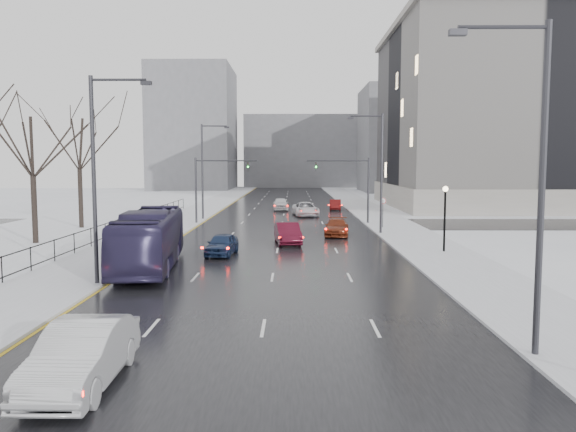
{
  "coord_description": "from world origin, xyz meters",
  "views": [
    {
      "loc": [
        1.06,
        -6.58,
        5.88
      ],
      "look_at": [
        0.74,
        29.8,
        2.5
      ],
      "focal_mm": 35.0,
      "sensor_mm": 36.0,
      "label": 1
    }
  ],
  "objects_px": {
    "tree_park_e": "(82,229)",
    "streetlight_r_near": "(535,173)",
    "sedan_right_near": "(288,233)",
    "sedan_right_distant": "(335,205)",
    "streetlight_l_far": "(204,166)",
    "no_uturn_sign": "(383,204)",
    "lamppost_r_mid": "(445,209)",
    "sedan_right_far": "(337,227)",
    "sedan_left_near": "(82,355)",
    "bus": "(150,239)",
    "sedan_center_near": "(222,244)",
    "sedan_right_cross": "(306,209)",
    "tree_park_d": "(36,244)",
    "streetlight_l_near": "(98,170)",
    "mast_signal_right": "(357,182)",
    "streetlight_r_mid": "(379,167)",
    "mast_signal_left": "(207,182)",
    "sedan_center_far": "(281,204)"
  },
  "relations": [
    {
      "from": "streetlight_l_far",
      "to": "sedan_right_cross",
      "type": "relative_size",
      "value": 1.79
    },
    {
      "from": "sedan_right_near",
      "to": "bus",
      "type": "bearing_deg",
      "value": -135.68
    },
    {
      "from": "tree_park_e",
      "to": "lamppost_r_mid",
      "type": "xyz_separation_m",
      "value": [
        29.2,
        -14.0,
        2.94
      ]
    },
    {
      "from": "streetlight_l_far",
      "to": "mast_signal_right",
      "type": "relative_size",
      "value": 1.54
    },
    {
      "from": "sedan_right_cross",
      "to": "sedan_right_near",
      "type": "bearing_deg",
      "value": -101.49
    },
    {
      "from": "mast_signal_left",
      "to": "sedan_left_near",
      "type": "distance_m",
      "value": 40.49
    },
    {
      "from": "tree_park_e",
      "to": "sedan_right_near",
      "type": "distance_m",
      "value": 21.29
    },
    {
      "from": "streetlight_r_near",
      "to": "sedan_left_near",
      "type": "bearing_deg",
      "value": -169.87
    },
    {
      "from": "tree_park_e",
      "to": "sedan_right_distant",
      "type": "bearing_deg",
      "value": 39.88
    },
    {
      "from": "tree_park_e",
      "to": "sedan_right_cross",
      "type": "relative_size",
      "value": 2.42
    },
    {
      "from": "streetlight_l_near",
      "to": "sedan_center_far",
      "type": "relative_size",
      "value": 2.13
    },
    {
      "from": "no_uturn_sign",
      "to": "sedan_right_far",
      "type": "xyz_separation_m",
      "value": [
        -4.54,
        -4.95,
        -1.58
      ]
    },
    {
      "from": "streetlight_r_near",
      "to": "streetlight_r_mid",
      "type": "xyz_separation_m",
      "value": [
        0.0,
        30.0,
        0.0
      ]
    },
    {
      "from": "streetlight_r_mid",
      "to": "lamppost_r_mid",
      "type": "bearing_deg",
      "value": -74.18
    },
    {
      "from": "streetlight_l_far",
      "to": "no_uturn_sign",
      "type": "height_order",
      "value": "streetlight_l_far"
    },
    {
      "from": "streetlight_r_mid",
      "to": "streetlight_l_far",
      "type": "distance_m",
      "value": 20.27
    },
    {
      "from": "mast_signal_left",
      "to": "sedan_right_far",
      "type": "relative_size",
      "value": 1.38
    },
    {
      "from": "sedan_left_near",
      "to": "lamppost_r_mid",
      "type": "bearing_deg",
      "value": 54.52
    },
    {
      "from": "tree_park_d",
      "to": "sedan_right_far",
      "type": "xyz_separation_m",
      "value": [
        22.46,
        5.05,
        0.72
      ]
    },
    {
      "from": "tree_park_e",
      "to": "mast_signal_left",
      "type": "relative_size",
      "value": 2.08
    },
    {
      "from": "tree_park_d",
      "to": "no_uturn_sign",
      "type": "distance_m",
      "value": 28.88
    },
    {
      "from": "sedan_left_near",
      "to": "bus",
      "type": "height_order",
      "value": "bus"
    },
    {
      "from": "streetlight_l_far",
      "to": "sedan_right_distant",
      "type": "relative_size",
      "value": 2.49
    },
    {
      "from": "mast_signal_right",
      "to": "no_uturn_sign",
      "type": "bearing_deg",
      "value": -64.89
    },
    {
      "from": "sedan_right_near",
      "to": "lamppost_r_mid",
      "type": "bearing_deg",
      "value": -29.14
    },
    {
      "from": "streetlight_l_far",
      "to": "mast_signal_right",
      "type": "distance_m",
      "value": 16.07
    },
    {
      "from": "tree_park_d",
      "to": "sedan_right_cross",
      "type": "distance_m",
      "value": 30.17
    },
    {
      "from": "sedan_right_near",
      "to": "sedan_right_far",
      "type": "distance_m",
      "value": 6.28
    },
    {
      "from": "streetlight_l_near",
      "to": "no_uturn_sign",
      "type": "relative_size",
      "value": 3.7
    },
    {
      "from": "mast_signal_right",
      "to": "bus",
      "type": "distance_m",
      "value": 27.54
    },
    {
      "from": "tree_park_e",
      "to": "streetlight_r_near",
      "type": "height_order",
      "value": "streetlight_r_near"
    },
    {
      "from": "tree_park_d",
      "to": "lamppost_r_mid",
      "type": "xyz_separation_m",
      "value": [
        28.8,
        -4.0,
        2.94
      ]
    },
    {
      "from": "streetlight_l_far",
      "to": "sedan_right_near",
      "type": "bearing_deg",
      "value": -63.58
    },
    {
      "from": "sedan_left_near",
      "to": "bus",
      "type": "relative_size",
      "value": 0.43
    },
    {
      "from": "sedan_center_near",
      "to": "sedan_right_cross",
      "type": "xyz_separation_m",
      "value": [
        5.99,
        27.24,
        0.08
      ]
    },
    {
      "from": "tree_park_d",
      "to": "sedan_center_far",
      "type": "relative_size",
      "value": 2.66
    },
    {
      "from": "sedan_right_near",
      "to": "sedan_right_distant",
      "type": "xyz_separation_m",
      "value": [
        5.78,
        30.41,
        -0.11
      ]
    },
    {
      "from": "streetlight_r_mid",
      "to": "streetlight_r_near",
      "type": "bearing_deg",
      "value": -90.0
    },
    {
      "from": "streetlight_r_mid",
      "to": "bus",
      "type": "height_order",
      "value": "streetlight_r_mid"
    },
    {
      "from": "mast_signal_left",
      "to": "tree_park_e",
      "type": "bearing_deg",
      "value": -159.81
    },
    {
      "from": "streetlight_l_near",
      "to": "streetlight_l_far",
      "type": "relative_size",
      "value": 1.0
    },
    {
      "from": "sedan_right_far",
      "to": "sedan_center_far",
      "type": "distance_m",
      "value": 25.66
    },
    {
      "from": "streetlight_r_mid",
      "to": "streetlight_l_near",
      "type": "bearing_deg",
      "value": -129.24
    },
    {
      "from": "streetlight_r_near",
      "to": "sedan_left_near",
      "type": "xyz_separation_m",
      "value": [
        -12.67,
        -2.26,
        -4.74
      ]
    },
    {
      "from": "streetlight_l_near",
      "to": "sedan_right_far",
      "type": "height_order",
      "value": "streetlight_l_near"
    },
    {
      "from": "streetlight_l_near",
      "to": "sedan_right_cross",
      "type": "distance_m",
      "value": 38.15
    },
    {
      "from": "lamppost_r_mid",
      "to": "mast_signal_right",
      "type": "distance_m",
      "value": 18.41
    },
    {
      "from": "sedan_left_near",
      "to": "sedan_right_near",
      "type": "height_order",
      "value": "sedan_left_near"
    },
    {
      "from": "streetlight_r_near",
      "to": "lamppost_r_mid",
      "type": "distance_m",
      "value": 20.38
    },
    {
      "from": "sedan_right_near",
      "to": "mast_signal_right",
      "type": "bearing_deg",
      "value": 57.28
    }
  ]
}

